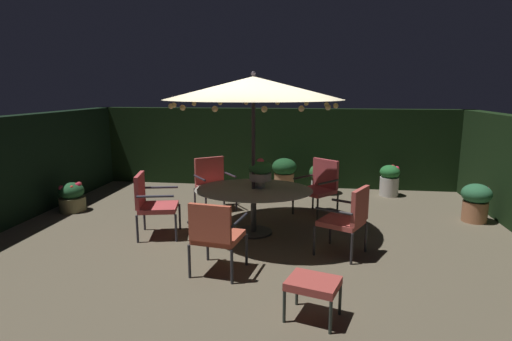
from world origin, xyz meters
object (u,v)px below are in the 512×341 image
Objects in this scene: patio_chair_north at (348,216)px; potted_plant_left_near at (284,173)px; patio_chair_south at (215,232)px; potted_plant_right_near at (476,201)px; patio_chair_southeast at (151,201)px; centerpiece_planter at (260,171)px; patio_dining_table at (254,195)px; ottoman_footrest at (313,285)px; patio_umbrella at (253,88)px; patio_chair_northeast at (320,184)px; potted_plant_back_left at (323,177)px; potted_plant_front_corner at (389,179)px; potted_plant_right_far at (72,197)px; patio_chair_east at (213,181)px.

potted_plant_left_near is (-1.12, 3.49, -0.14)m from patio_chair_north.
patio_chair_south reaches higher than potted_plant_right_near.
centerpiece_planter is at bearing 15.45° from patio_chair_southeast.
patio_chair_southeast reaches higher than potted_plant_left_near.
patio_dining_table is 1.92× the size of patio_chair_north.
potted_plant_right_near is (2.78, 3.51, 0.00)m from ottoman_footrest.
centerpiece_planter reaches higher than ottoman_footrest.
potted_plant_left_near is at bearing 154.00° from potted_plant_right_near.
patio_umbrella is 2.33m from patio_chair_north.
patio_chair_northeast reaches higher than patio_chair_southeast.
centerpiece_planter is 0.79× the size of ottoman_footrest.
potted_plant_back_left reaches higher than ottoman_footrest.
patio_chair_north reaches higher than potted_plant_back_left.
ottoman_footrest is at bearing -92.16° from potted_plant_back_left.
potted_plant_front_corner is at bearing 72.52° from ottoman_footrest.
patio_chair_south reaches higher than ottoman_footrest.
potted_plant_right_near is 7.29m from potted_plant_right_far.
potted_plant_front_corner is 2.27m from potted_plant_left_near.
potted_plant_right_near is 1.99m from potted_plant_front_corner.
patio_umbrella is at bearing -11.52° from potted_plant_right_far.
patio_chair_east is (-0.97, 1.25, -0.07)m from patio_dining_table.
patio_chair_east is at bearing -157.36° from potted_plant_front_corner.
centerpiece_planter is 2.92m from potted_plant_back_left.
patio_chair_east is (-0.97, 1.25, -1.73)m from patio_umbrella.
potted_plant_right_far is at bearing 151.93° from patio_chair_southeast.
patio_chair_northeast reaches higher than potted_plant_right_near.
centerpiece_planter is 0.48× the size of patio_chair_east.
centerpiece_planter is (0.10, 0.11, 0.37)m from patio_dining_table.
patio_chair_northeast is at bearing -134.60° from potted_plant_front_corner.
potted_plant_back_left is (1.14, 2.76, -1.92)m from patio_umbrella.
potted_plant_right_near is 1.21× the size of potted_plant_right_far.
patio_chair_south is at bearing -75.56° from patio_chair_east.
potted_plant_right_near is at bearing -1.78° from patio_chair_northeast.
patio_chair_southeast reaches higher than potted_plant_front_corner.
patio_umbrella is 2.34m from patio_chair_south.
potted_plant_back_left is (1.38, 4.32, -0.19)m from patio_chair_south.
patio_umbrella reaches higher than potted_plant_front_corner.
patio_chair_north is (1.41, -0.71, -1.72)m from patio_umbrella.
centerpiece_planter is 0.62× the size of potted_plant_left_near.
patio_chair_northeast is at bearing 48.74° from centerpiece_planter.
potted_plant_front_corner is at bearing -1.51° from potted_plant_left_near.
potted_plant_right_far is at bearing 170.40° from centerpiece_planter.
potted_plant_back_left is at bearing 72.26° from patio_chair_south.
patio_umbrella is at bearing -52.35° from patio_chair_east.
patio_chair_northeast is at bearing -64.51° from potted_plant_left_near.
patio_dining_table is 2.81m from potted_plant_left_near.
centerpiece_planter is 3.77m from potted_plant_right_far.
potted_plant_front_corner is at bearing -1.54° from potted_plant_back_left.
patio_chair_northeast is 1.49× the size of potted_plant_back_left.
patio_chair_north is (1.41, -0.71, -0.06)m from patio_dining_table.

